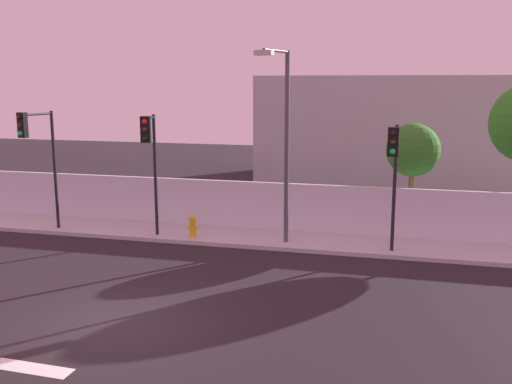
% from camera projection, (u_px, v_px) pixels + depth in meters
% --- Properties ---
extents(ground_plane, '(80.00, 80.00, 0.00)m').
position_uv_depth(ground_plane, '(114.00, 324.00, 13.96)').
color(ground_plane, black).
extents(sidewalk, '(36.00, 2.40, 0.15)m').
position_uv_depth(sidewalk, '(219.00, 236.00, 21.75)').
color(sidewalk, '#B6B6B6').
rests_on(sidewalk, ground).
extents(perimeter_wall, '(36.00, 0.18, 1.80)m').
position_uv_depth(perimeter_wall, '(229.00, 203.00, 22.80)').
color(perimeter_wall, silver).
rests_on(perimeter_wall, sidewalk).
extents(traffic_light_left, '(0.35, 1.35, 4.22)m').
position_uv_depth(traffic_light_left, '(394.00, 162.00, 18.42)').
color(traffic_light_left, black).
rests_on(traffic_light_left, sidewalk).
extents(traffic_light_center, '(0.55, 1.61, 4.52)m').
position_uv_depth(traffic_light_center, '(37.00, 145.00, 21.39)').
color(traffic_light_center, black).
rests_on(traffic_light_center, sidewalk).
extents(traffic_light_right, '(0.45, 1.38, 4.44)m').
position_uv_depth(traffic_light_right, '(150.00, 149.00, 20.43)').
color(traffic_light_right, black).
rests_on(traffic_light_right, sidewalk).
extents(street_lamp_curbside, '(0.80, 2.00, 6.62)m').
position_uv_depth(street_lamp_curbside, '(284.00, 131.00, 19.70)').
color(street_lamp_curbside, '#4C4C51').
rests_on(street_lamp_curbside, sidewalk).
extents(fire_hydrant, '(0.44, 0.26, 0.82)m').
position_uv_depth(fire_hydrant, '(193.00, 225.00, 21.19)').
color(fire_hydrant, gold).
rests_on(fire_hydrant, sidewalk).
extents(roadside_tree_leftmost, '(2.02, 2.02, 4.21)m').
position_uv_depth(roadside_tree_leftmost, '(413.00, 151.00, 22.00)').
color(roadside_tree_leftmost, brown).
rests_on(roadside_tree_leftmost, ground).
extents(low_building_distant, '(14.03, 6.00, 6.10)m').
position_uv_depth(low_building_distant, '(380.00, 128.00, 34.51)').
color(low_building_distant, '#ADADAD').
rests_on(low_building_distant, ground).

